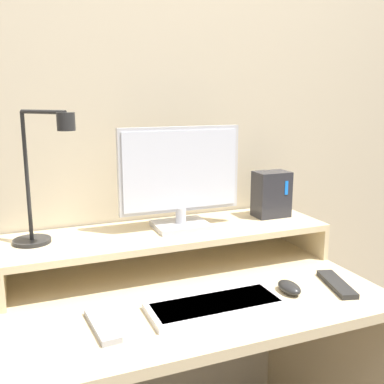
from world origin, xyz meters
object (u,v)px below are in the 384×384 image
at_px(monitor, 180,177).
at_px(keyboard, 216,305).
at_px(remote_secondary, 337,284).
at_px(router_dock, 271,194).
at_px(mouse, 289,287).
at_px(remote_control, 102,325).
at_px(desk_lamp, 43,184).

relative_size(monitor, keyboard, 1.11).
bearing_deg(remote_secondary, router_dock, 91.44).
relative_size(keyboard, remote_secondary, 1.92).
bearing_deg(mouse, remote_secondary, -6.46).
height_order(remote_control, remote_secondary, same).
xyz_separation_m(router_dock, remote_control, (-0.71, -0.36, -0.21)).
height_order(desk_lamp, keyboard, desk_lamp).
height_order(monitor, mouse, monitor).
height_order(monitor, keyboard, monitor).
bearing_deg(remote_control, remote_secondary, -1.50).
relative_size(router_dock, remote_secondary, 0.86).
bearing_deg(remote_secondary, keyboard, 178.79).
bearing_deg(keyboard, mouse, 2.24).
height_order(desk_lamp, remote_secondary, desk_lamp).
xyz_separation_m(monitor, remote_control, (-0.34, -0.34, -0.30)).
bearing_deg(monitor, remote_control, -135.03).
bearing_deg(desk_lamp, monitor, 3.28).
bearing_deg(keyboard, router_dock, 42.60).
distance_m(remote_control, remote_secondary, 0.72).
height_order(mouse, remote_control, mouse).
bearing_deg(monitor, remote_secondary, -43.75).
bearing_deg(keyboard, monitor, 85.21).
bearing_deg(keyboard, remote_control, 178.12).
relative_size(desk_lamp, mouse, 4.38).
xyz_separation_m(desk_lamp, keyboard, (0.41, -0.33, -0.31)).
xyz_separation_m(router_dock, mouse, (-0.15, -0.36, -0.20)).
relative_size(keyboard, remote_control, 2.06).
xyz_separation_m(desk_lamp, router_dock, (0.81, 0.04, -0.11)).
bearing_deg(router_dock, remote_secondary, -88.56).
relative_size(monitor, remote_secondary, 2.13).
bearing_deg(mouse, monitor, 122.24).
distance_m(monitor, remote_control, 0.57).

